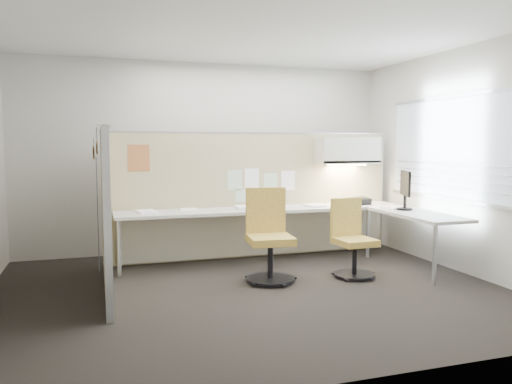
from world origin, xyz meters
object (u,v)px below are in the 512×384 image
object	(u,v)px
desk	(292,218)
monitor	(405,188)
chair_right	(352,241)
chair_left	(269,238)
phone	(362,201)

from	to	relation	value
desk	monitor	bearing A→B (deg)	-23.90
desk	monitor	world-z (taller)	monitor
monitor	chair_right	bearing A→B (deg)	130.30
chair_left	phone	world-z (taller)	chair_left
chair_right	monitor	distance (m)	1.17
desk	phone	distance (m)	1.16
monitor	phone	size ratio (longest dim) A/B	2.10
chair_right	phone	world-z (taller)	chair_right
chair_left	chair_right	size ratio (longest dim) A/B	1.15
desk	chair_left	xyz separation A→B (m)	(-0.61, -0.81, -0.10)
desk	chair_right	distance (m)	1.03
chair_left	chair_right	xyz separation A→B (m)	(1.03, -0.11, -0.07)
monitor	desk	bearing A→B (deg)	87.89
desk	monitor	distance (m)	1.56
chair_left	monitor	xyz separation A→B (m)	(1.98, 0.20, 0.53)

